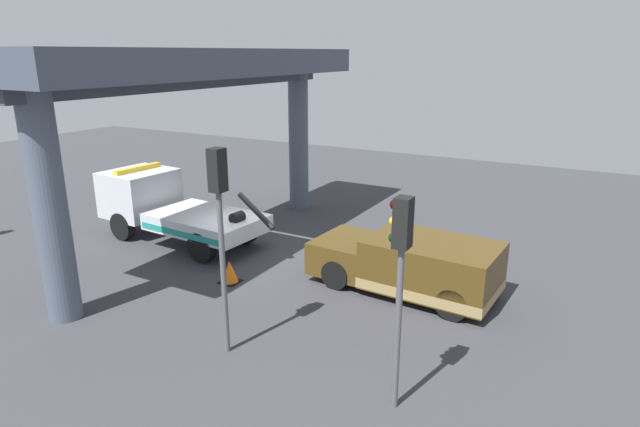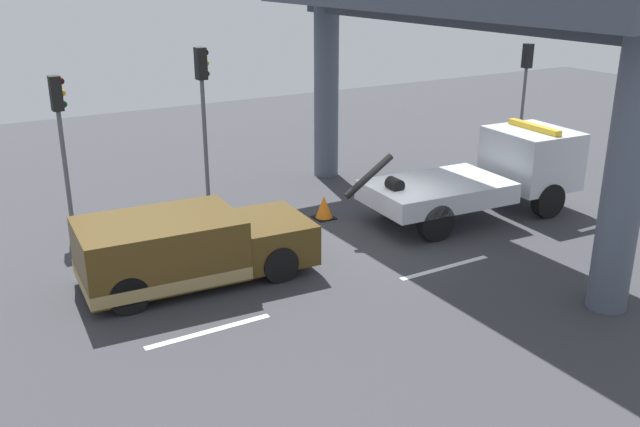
% 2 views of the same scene
% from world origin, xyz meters
% --- Properties ---
extents(ground_plane, '(60.00, 40.00, 0.10)m').
position_xyz_m(ground_plane, '(0.00, 0.00, -0.05)').
color(ground_plane, '#38383D').
extents(lane_stripe_west, '(2.60, 0.16, 0.01)m').
position_xyz_m(lane_stripe_west, '(-6.00, -2.42, 0.00)').
color(lane_stripe_west, silver).
rests_on(lane_stripe_west, ground).
extents(lane_stripe_mid, '(2.60, 0.16, 0.01)m').
position_xyz_m(lane_stripe_mid, '(0.00, -2.42, 0.00)').
color(lane_stripe_mid, silver).
rests_on(lane_stripe_mid, ground).
extents(lane_stripe_east, '(2.60, 0.16, 0.01)m').
position_xyz_m(lane_stripe_east, '(6.00, -2.42, 0.00)').
color(lane_stripe_east, silver).
rests_on(lane_stripe_east, ground).
extents(tow_truck_white, '(7.31, 2.76, 2.46)m').
position_xyz_m(tow_truck_white, '(3.68, -0.05, 1.20)').
color(tow_truck_white, silver).
rests_on(tow_truck_white, ground).
extents(towed_van_green, '(5.32, 2.50, 1.58)m').
position_xyz_m(towed_van_green, '(-5.52, 0.00, 0.78)').
color(towed_van_green, '#4C3814').
rests_on(towed_van_green, ground).
extents(overpass_structure, '(3.60, 13.40, 6.55)m').
position_xyz_m(overpass_structure, '(1.60, 0.00, 5.61)').
color(overpass_structure, '#4C5666').
rests_on(overpass_structure, ground).
extents(traffic_light_near, '(0.39, 0.32, 4.11)m').
position_xyz_m(traffic_light_near, '(-6.98, 4.97, 3.00)').
color(traffic_light_near, '#515456').
rests_on(traffic_light_near, ground).
extents(traffic_light_far, '(0.39, 0.32, 4.60)m').
position_xyz_m(traffic_light_far, '(-2.98, 4.97, 3.34)').
color(traffic_light_far, '#515456').
rests_on(traffic_light_far, ground).
extents(traffic_cone_orange, '(0.56, 0.56, 0.66)m').
position_xyz_m(traffic_cone_orange, '(-0.71, 1.99, 0.31)').
color(traffic_cone_orange, orange).
rests_on(traffic_cone_orange, ground).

